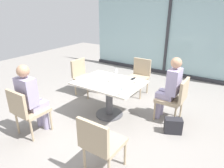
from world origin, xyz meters
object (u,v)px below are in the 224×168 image
Objects in this scene: chair_far_right at (175,97)px; wine_glass_2 at (116,70)px; wine_glass_1 at (112,75)px; coffee_cup at (137,81)px; dining_table_main at (109,90)px; chair_front_right at (100,142)px; handbag_0 at (173,126)px; cell_phone_on_table at (133,79)px; wine_glass_0 at (122,88)px; person_front_left at (31,96)px; chair_front_left at (27,109)px; chair_far_left at (83,75)px; wine_glass_3 at (101,82)px; chair_near_window at (139,75)px; person_far_right at (170,86)px.

chair_far_right is 1.28m from wine_glass_2.
coffee_cup is at bearing 24.00° from wine_glass_1.
dining_table_main is 1.45× the size of chair_front_right.
coffee_cup is (0.44, 0.20, -0.09)m from wine_glass_1.
chair_front_right is at bearing -136.56° from handbag_0.
cell_phone_on_table is at bearing 53.67° from wine_glass_1.
wine_glass_1 reaches higher than dining_table_main.
wine_glass_0 is at bearing -36.24° from dining_table_main.
wine_glass_1 is at bearing 57.10° from person_front_left.
chair_far_right is 4.70× the size of wine_glass_1.
chair_front_left and chair_front_right have the same top height.
chair_far_left is at bearing -172.36° from cell_phone_on_table.
wine_glass_0 and wine_glass_3 have the same top height.
wine_glass_2 is at bearing -160.43° from cell_phone_on_table.
chair_far_left is at bearing 151.45° from wine_glass_0.
handbag_0 is at bearing 33.12° from wine_glass_0.
chair_far_left is 4.70× the size of wine_glass_1.
wine_glass_1 is at bearing -22.62° from chair_far_left.
wine_glass_1 is (-0.49, 0.42, 0.00)m from wine_glass_0.
chair_near_window is at bearing 92.39° from wine_glass_3.
wine_glass_2 reaches higher than chair_front_right.
chair_front_left reaches higher than handbag_0.
chair_near_window reaches higher than cell_phone_on_table.
chair_near_window is 2.76m from chair_front_right.
wine_glass_1 and wine_glass_3 have the same top height.
person_front_left reaches higher than handbag_0.
handbag_0 is at bearing 34.78° from chair_front_left.
chair_near_window is 4.70× the size of wine_glass_2.
chair_far_left is at bearing 144.07° from wine_glass_3.
chair_front_right is at bearing -73.79° from chair_near_window.
chair_front_right is 4.70× the size of wine_glass_2.
wine_glass_3 is at bearing -79.13° from wine_glass_2.
wine_glass_1 reaches higher than chair_near_window.
person_front_left is 1.95m from cell_phone_on_table.
dining_table_main is at bearing -90.00° from chair_near_window.
chair_front_right is 1.25m from wine_glass_3.
coffee_cup is 0.30× the size of handbag_0.
coffee_cup is at bearing -13.26° from wine_glass_2.
coffee_cup is (0.55, -0.13, -0.09)m from wine_glass_2.
wine_glass_2 is at bearing 67.34° from chair_front_left.
wine_glass_2 is (-1.22, -0.17, 0.37)m from chair_far_right.
handbag_0 is (2.06, 1.43, -0.36)m from chair_front_left.
chair_far_left and chair_front_right have the same top height.
wine_glass_3 is at bearing -124.94° from coffee_cup.
wine_glass_3 reaches higher than chair_near_window.
wine_glass_0 is (1.30, 0.93, 0.37)m from chair_front_left.
dining_table_main is 0.54m from cell_phone_on_table.
coffee_cup is (1.25, 1.55, 0.28)m from chair_front_left.
person_far_right is 1.00× the size of person_front_left.
person_far_right and person_front_left have the same top height.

